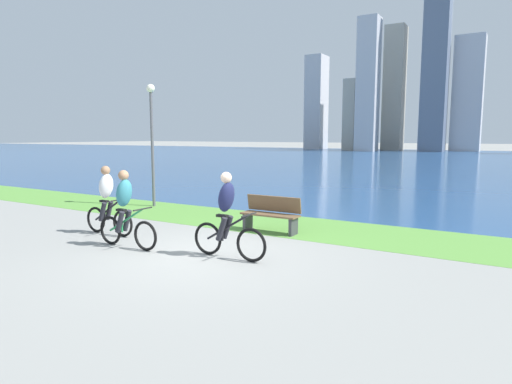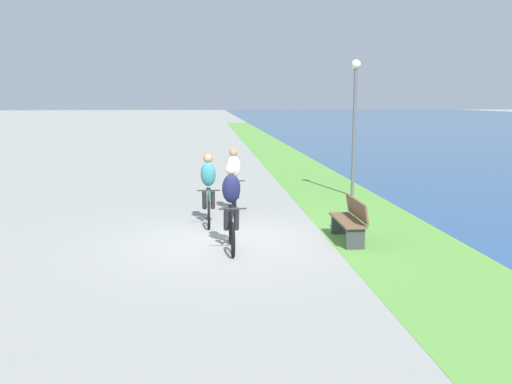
{
  "view_description": "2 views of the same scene",
  "coord_description": "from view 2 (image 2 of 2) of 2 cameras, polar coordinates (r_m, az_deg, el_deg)",
  "views": [
    {
      "loc": [
        5.32,
        -6.82,
        2.39
      ],
      "look_at": [
        0.91,
        0.59,
        1.28
      ],
      "focal_mm": 30.46,
      "sensor_mm": 36.0,
      "label": 1
    },
    {
      "loc": [
        11.18,
        -0.39,
        2.93
      ],
      "look_at": [
        0.41,
        0.57,
        1.12
      ],
      "focal_mm": 38.67,
      "sensor_mm": 36.0,
      "label": 2
    }
  ],
  "objects": [
    {
      "name": "cyclist_lead",
      "position": [
        10.84,
        -2.56,
        -1.61
      ],
      "size": [
        1.69,
        0.52,
        1.7
      ],
      "color": "black",
      "rests_on": "ground"
    },
    {
      "name": "cyclist_trailing",
      "position": [
        13.14,
        -4.94,
        0.31
      ],
      "size": [
        1.7,
        0.52,
        1.68
      ],
      "color": "black",
      "rests_on": "ground"
    },
    {
      "name": "cyclist_distant_rear",
      "position": [
        14.49,
        -2.33,
        1.2
      ],
      "size": [
        1.6,
        0.52,
        1.68
      ],
      "color": "black",
      "rests_on": "ground"
    },
    {
      "name": "lamppost_tall",
      "position": [
        17.03,
        10.17,
        8.51
      ],
      "size": [
        0.28,
        0.28,
        4.11
      ],
      "color": "#595960",
      "rests_on": "ground"
    },
    {
      "name": "grass_strip_bayside",
      "position": [
        12.2,
        13.73,
        -4.64
      ],
      "size": [
        120.0,
        2.72,
        0.01
      ],
      "primitive_type": "cube",
      "color": "#59933D",
      "rests_on": "ground"
    },
    {
      "name": "ground_plane",
      "position": [
        11.57,
        -3.0,
        -5.17
      ],
      "size": [
        300.0,
        300.0,
        0.0
      ],
      "primitive_type": "plane",
      "color": "gray"
    },
    {
      "name": "bench_near_path",
      "position": [
        11.67,
        9.72,
        -2.89
      ],
      "size": [
        1.5,
        0.47,
        0.9
      ],
      "color": "brown",
      "rests_on": "ground"
    }
  ]
}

